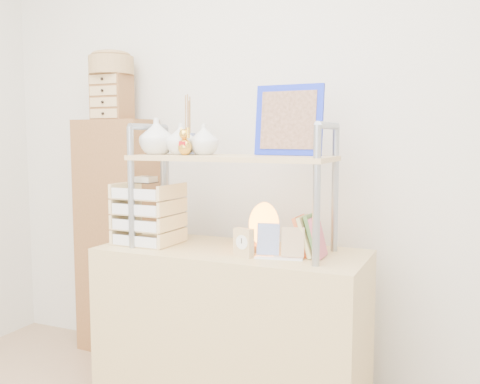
{
  "coord_description": "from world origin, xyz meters",
  "views": [
    {
      "loc": [
        0.98,
        -0.95,
        1.26
      ],
      "look_at": [
        0.04,
        1.2,
        1.01
      ],
      "focal_mm": 40.0,
      "sensor_mm": 36.0,
      "label": 1
    }
  ],
  "objects_px": {
    "cabinet": "(118,237)",
    "letter_tray": "(147,217)",
    "salt_lamp": "(264,226)",
    "desk": "(232,330)"
  },
  "relations": [
    {
      "from": "desk",
      "to": "letter_tray",
      "type": "relative_size",
      "value": 3.76
    },
    {
      "from": "cabinet",
      "to": "letter_tray",
      "type": "xyz_separation_m",
      "value": [
        0.48,
        -0.41,
        0.2
      ]
    },
    {
      "from": "desk",
      "to": "cabinet",
      "type": "bearing_deg",
      "value": 157.65
    },
    {
      "from": "desk",
      "to": "cabinet",
      "type": "relative_size",
      "value": 0.89
    },
    {
      "from": "letter_tray",
      "to": "desk",
      "type": "bearing_deg",
      "value": 5.84
    },
    {
      "from": "cabinet",
      "to": "salt_lamp",
      "type": "relative_size",
      "value": 6.26
    },
    {
      "from": "cabinet",
      "to": "salt_lamp",
      "type": "distance_m",
      "value": 1.11
    },
    {
      "from": "cabinet",
      "to": "letter_tray",
      "type": "bearing_deg",
      "value": -37.49
    },
    {
      "from": "desk",
      "to": "cabinet",
      "type": "xyz_separation_m",
      "value": [
        -0.9,
        0.37,
        0.3
      ]
    },
    {
      "from": "cabinet",
      "to": "desk",
      "type": "bearing_deg",
      "value": -19.16
    }
  ]
}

